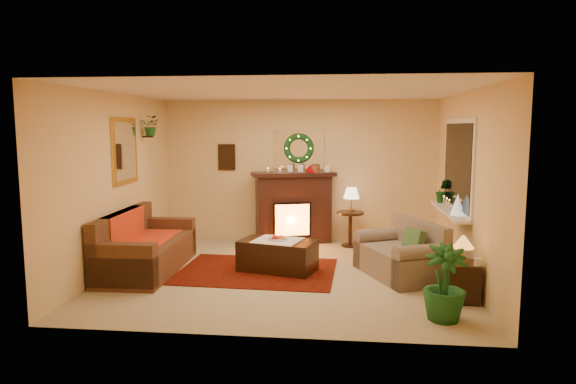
# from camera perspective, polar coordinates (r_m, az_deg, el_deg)

# --- Properties ---
(floor) EXTENTS (5.00, 5.00, 0.00)m
(floor) POSITION_cam_1_polar(r_m,az_deg,el_deg) (7.51, -0.29, -9.08)
(floor) COLOR beige
(floor) RESTS_ON ground
(ceiling) EXTENTS (5.00, 5.00, 0.00)m
(ceiling) POSITION_cam_1_polar(r_m,az_deg,el_deg) (7.22, -0.30, 11.13)
(ceiling) COLOR white
(ceiling) RESTS_ON ground
(wall_back) EXTENTS (5.00, 5.00, 0.00)m
(wall_back) POSITION_cam_1_polar(r_m,az_deg,el_deg) (9.48, 1.22, 2.35)
(wall_back) COLOR #EFD88C
(wall_back) RESTS_ON ground
(wall_front) EXTENTS (5.00, 5.00, 0.00)m
(wall_front) POSITION_cam_1_polar(r_m,az_deg,el_deg) (5.04, -3.14, -2.04)
(wall_front) COLOR #EFD88C
(wall_front) RESTS_ON ground
(wall_left) EXTENTS (4.50, 4.50, 0.00)m
(wall_left) POSITION_cam_1_polar(r_m,az_deg,el_deg) (7.92, -18.57, 1.00)
(wall_left) COLOR #EFD88C
(wall_left) RESTS_ON ground
(wall_right) EXTENTS (4.50, 4.50, 0.00)m
(wall_right) POSITION_cam_1_polar(r_m,az_deg,el_deg) (7.40, 19.32, 0.55)
(wall_right) COLOR #EFD88C
(wall_right) RESTS_ON ground
(area_rug) EXTENTS (2.33, 1.79, 0.01)m
(area_rug) POSITION_cam_1_polar(r_m,az_deg,el_deg) (7.64, -3.48, -8.75)
(area_rug) COLOR maroon
(area_rug) RESTS_ON floor
(sofa) EXTENTS (0.94, 2.06, 0.88)m
(sofa) POSITION_cam_1_polar(r_m,az_deg,el_deg) (7.84, -15.38, -5.39)
(sofa) COLOR #42231B
(sofa) RESTS_ON floor
(red_throw) EXTENTS (0.76, 1.23, 0.02)m
(red_throw) POSITION_cam_1_polar(r_m,az_deg,el_deg) (8.02, -15.54, -4.94)
(red_throw) COLOR red
(red_throw) RESTS_ON sofa
(fireplace) EXTENTS (1.40, 0.78, 1.23)m
(fireplace) POSITION_cam_1_polar(r_m,az_deg,el_deg) (9.37, 0.60, -2.33)
(fireplace) COLOR black
(fireplace) RESTS_ON floor
(poinsettia) EXTENTS (0.22, 0.22, 0.22)m
(poinsettia) POSITION_cam_1_polar(r_m,az_deg,el_deg) (9.26, 2.68, 2.23)
(poinsettia) COLOR #AE0002
(poinsettia) RESTS_ON fireplace
(mantel_candle_a) EXTENTS (0.06, 0.06, 0.19)m
(mantel_candle_a) POSITION_cam_1_polar(r_m,az_deg,el_deg) (9.32, -2.26, 2.02)
(mantel_candle_a) COLOR white
(mantel_candle_a) RESTS_ON fireplace
(mantel_candle_b) EXTENTS (0.06, 0.06, 0.19)m
(mantel_candle_b) POSITION_cam_1_polar(r_m,az_deg,el_deg) (9.30, -0.90, 2.01)
(mantel_candle_b) COLOR white
(mantel_candle_b) RESTS_ON fireplace
(mantel_mirror) EXTENTS (0.92, 0.02, 0.72)m
(mantel_mirror) POSITION_cam_1_polar(r_m,az_deg,el_deg) (9.43, 1.22, 4.76)
(mantel_mirror) COLOR white
(mantel_mirror) RESTS_ON wall_back
(wreath) EXTENTS (0.55, 0.11, 0.55)m
(wreath) POSITION_cam_1_polar(r_m,az_deg,el_deg) (9.39, 1.19, 4.87)
(wreath) COLOR #194719
(wreath) RESTS_ON wall_back
(wall_art) EXTENTS (0.32, 0.03, 0.48)m
(wall_art) POSITION_cam_1_polar(r_m,az_deg,el_deg) (9.65, -6.82, 3.88)
(wall_art) COLOR #381E11
(wall_art) RESTS_ON wall_back
(gold_mirror) EXTENTS (0.03, 0.84, 1.00)m
(gold_mirror) POSITION_cam_1_polar(r_m,az_deg,el_deg) (8.16, -17.69, 4.38)
(gold_mirror) COLOR gold
(gold_mirror) RESTS_ON wall_left
(hanging_plant) EXTENTS (0.33, 0.28, 0.36)m
(hanging_plant) POSITION_cam_1_polar(r_m,az_deg,el_deg) (8.79, -14.94, 6.10)
(hanging_plant) COLOR #194719
(hanging_plant) RESTS_ON wall_left
(loveseat) EXTENTS (1.28, 1.56, 0.79)m
(loveseat) POSITION_cam_1_polar(r_m,az_deg,el_deg) (7.46, 12.26, -6.02)
(loveseat) COLOR tan
(loveseat) RESTS_ON floor
(window_frame) EXTENTS (0.03, 1.86, 1.36)m
(window_frame) POSITION_cam_1_polar(r_m,az_deg,el_deg) (7.91, 18.39, 2.82)
(window_frame) COLOR white
(window_frame) RESTS_ON wall_right
(window_glass) EXTENTS (0.02, 1.70, 1.22)m
(window_glass) POSITION_cam_1_polar(r_m,az_deg,el_deg) (7.91, 18.28, 2.82)
(window_glass) COLOR black
(window_glass) RESTS_ON wall_right
(window_sill) EXTENTS (0.22, 1.86, 0.04)m
(window_sill) POSITION_cam_1_polar(r_m,az_deg,el_deg) (7.97, 17.45, -2.05)
(window_sill) COLOR white
(window_sill) RESTS_ON wall_right
(mini_tree) EXTENTS (0.20, 0.20, 0.29)m
(mini_tree) POSITION_cam_1_polar(r_m,az_deg,el_deg) (7.52, 18.33, -1.31)
(mini_tree) COLOR white
(mini_tree) RESTS_ON window_sill
(sill_plant) EXTENTS (0.28, 0.22, 0.51)m
(sill_plant) POSITION_cam_1_polar(r_m,az_deg,el_deg) (8.65, 16.80, 0.13)
(sill_plant) COLOR #173C19
(sill_plant) RESTS_ON window_sill
(side_table_round) EXTENTS (0.50, 0.50, 0.62)m
(side_table_round) POSITION_cam_1_polar(r_m,az_deg,el_deg) (9.16, 6.91, -4.03)
(side_table_round) COLOR black
(side_table_round) RESTS_ON floor
(lamp_cream) EXTENTS (0.28, 0.28, 0.43)m
(lamp_cream) POSITION_cam_1_polar(r_m,az_deg,el_deg) (9.09, 7.06, -0.58)
(lamp_cream) COLOR #FFDCBC
(lamp_cream) RESTS_ON side_table_round
(end_table_square) EXTENTS (0.40, 0.40, 0.48)m
(end_table_square) POSITION_cam_1_polar(r_m,az_deg,el_deg) (6.67, 18.71, -9.17)
(end_table_square) COLOR #4E1F16
(end_table_square) RESTS_ON floor
(lamp_tiffany) EXTENTS (0.26, 0.26, 0.38)m
(lamp_tiffany) POSITION_cam_1_polar(r_m,az_deg,el_deg) (6.53, 18.90, -5.23)
(lamp_tiffany) COLOR orange
(lamp_tiffany) RESTS_ON end_table_square
(coffee_table) EXTENTS (1.21, 0.86, 0.46)m
(coffee_table) POSITION_cam_1_polar(r_m,az_deg,el_deg) (7.61, -1.16, -7.22)
(coffee_table) COLOR #36180D
(coffee_table) RESTS_ON floor
(fruit_bowl) EXTENTS (0.29, 0.29, 0.07)m
(fruit_bowl) POSITION_cam_1_polar(r_m,az_deg,el_deg) (7.55, -1.16, -5.46)
(fruit_bowl) COLOR silver
(fruit_bowl) RESTS_ON coffee_table
(floor_palm) EXTENTS (1.55, 1.55, 2.52)m
(floor_palm) POSITION_cam_1_polar(r_m,az_deg,el_deg) (5.92, 17.03, -9.38)
(floor_palm) COLOR #163117
(floor_palm) RESTS_ON floor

